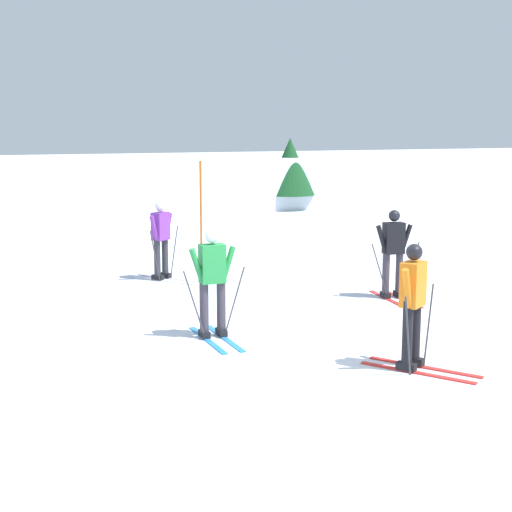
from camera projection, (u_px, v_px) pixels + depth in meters
The scene contains 7 objects.
ground_plane at pixel (260, 354), 10.72m from camera, with size 120.00×120.00×0.00m, color silver.
skier_orange at pixel (413, 303), 9.88m from camera, with size 1.05×1.60×1.71m.
skier_purple at pixel (161, 238), 16.01m from camera, with size 1.13×1.57×1.71m.
skier_green at pixel (213, 280), 11.42m from camera, with size 1.00×1.63×1.71m.
skier_black at pixel (393, 251), 14.19m from camera, with size 0.98×1.64×1.71m.
trail_marker_pole at pixel (201, 203), 21.18m from camera, with size 0.07×0.07×2.37m, color #C65614.
conifer_far_right at pixel (290, 167), 30.54m from camera, with size 2.06×2.06×2.96m.
Camera 1 is at (-5.19, -8.95, 3.15)m, focal length 52.08 mm.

